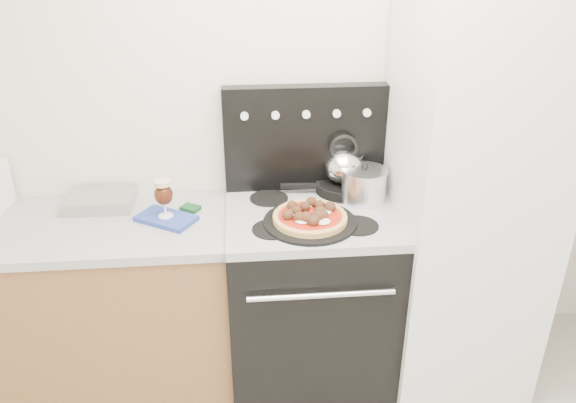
{
  "coord_description": "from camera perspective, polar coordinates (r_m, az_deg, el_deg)",
  "views": [
    {
      "loc": [
        -0.23,
        -1.03,
        2.07
      ],
      "look_at": [
        -0.04,
        1.05,
        1.04
      ],
      "focal_mm": 35.0,
      "sensor_mm": 36.0,
      "label": 1
    }
  ],
  "objects": [
    {
      "name": "room_shell",
      "position": [
        1.58,
        3.79,
        -5.14
      ],
      "size": [
        3.52,
        3.01,
        2.52
      ],
      "color": "#B2AFA5",
      "rests_on": "ground"
    },
    {
      "name": "pizza_pan",
      "position": [
        2.41,
        2.24,
        -2.07
      ],
      "size": [
        0.47,
        0.47,
        0.01
      ],
      "primitive_type": "cylinder",
      "rotation": [
        0.0,
        0.0,
        -0.18
      ],
      "color": "black",
      "rests_on": "cooktop"
    },
    {
      "name": "pizza",
      "position": [
        2.4,
        2.25,
        -1.46
      ],
      "size": [
        0.33,
        0.33,
        0.05
      ],
      "primitive_type": null,
      "rotation": [
        0.0,
        0.0,
        -0.03
      ],
      "color": "#D2BA6B",
      "rests_on": "pizza_pan"
    },
    {
      "name": "stove_body",
      "position": [
        2.76,
        2.18,
        -9.93
      ],
      "size": [
        0.76,
        0.65,
        0.88
      ],
      "primitive_type": "cube",
      "color": "black",
      "rests_on": "ground"
    },
    {
      "name": "foil_sheet",
      "position": [
        2.73,
        -18.5,
        0.12
      ],
      "size": [
        0.3,
        0.22,
        0.06
      ],
      "primitive_type": "cube",
      "rotation": [
        0.0,
        0.0,
        -0.01
      ],
      "color": "silver",
      "rests_on": "countertop"
    },
    {
      "name": "cooktop",
      "position": [
        2.52,
        2.36,
        -1.45
      ],
      "size": [
        0.76,
        0.65,
        0.04
      ],
      "primitive_type": "cube",
      "color": "#ADADB2",
      "rests_on": "stove_body"
    },
    {
      "name": "backguard",
      "position": [
        2.66,
        1.7,
        6.47
      ],
      "size": [
        0.76,
        0.08,
        0.5
      ],
      "primitive_type": "cube",
      "color": "black",
      "rests_on": "cooktop"
    },
    {
      "name": "skillet",
      "position": [
        2.7,
        5.52,
        1.46
      ],
      "size": [
        0.27,
        0.27,
        0.05
      ],
      "primitive_type": "cylinder",
      "rotation": [
        0.0,
        0.0,
        -0.09
      ],
      "color": "black",
      "rests_on": "cooktop"
    },
    {
      "name": "beer_glass",
      "position": [
        2.48,
        -12.48,
        0.3
      ],
      "size": [
        0.09,
        0.09,
        0.17
      ],
      "primitive_type": null,
      "rotation": [
        0.0,
        0.0,
        -0.15
      ],
      "color": "#371508",
      "rests_on": "oven_mitt"
    },
    {
      "name": "fridge",
      "position": [
        2.65,
        17.62,
        -0.04
      ],
      "size": [
        0.64,
        0.68,
        1.9
      ],
      "primitive_type": "cube",
      "color": "silver",
      "rests_on": "ground"
    },
    {
      "name": "base_cabinet",
      "position": [
        2.88,
        -20.62,
        -10.36
      ],
      "size": [
        1.45,
        0.6,
        0.86
      ],
      "primitive_type": "cube",
      "color": "brown",
      "rests_on": "ground"
    },
    {
      "name": "stock_pot",
      "position": [
        2.6,
        7.69,
        1.55
      ],
      "size": [
        0.23,
        0.23,
        0.15
      ],
      "primitive_type": "cylinder",
      "rotation": [
        0.0,
        0.0,
        -0.17
      ],
      "color": "silver",
      "rests_on": "cooktop"
    },
    {
      "name": "oven_mitt",
      "position": [
        2.53,
        -12.27,
        -1.7
      ],
      "size": [
        0.29,
        0.26,
        0.02
      ],
      "primitive_type": "cube",
      "rotation": [
        0.0,
        0.0,
        -0.56
      ],
      "color": "#28409D",
      "rests_on": "countertop"
    },
    {
      "name": "tea_kettle",
      "position": [
        2.65,
        5.64,
        3.88
      ],
      "size": [
        0.23,
        0.23,
        0.2
      ],
      "primitive_type": null,
      "rotation": [
        0.0,
        0.0,
        -0.29
      ],
      "color": "silver",
      "rests_on": "skillet"
    },
    {
      "name": "countertop",
      "position": [
        2.65,
        -22.14,
        -2.48
      ],
      "size": [
        1.48,
        0.63,
        0.04
      ],
      "primitive_type": "cube",
      "color": "#ABABAB",
      "rests_on": "base_cabinet"
    }
  ]
}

